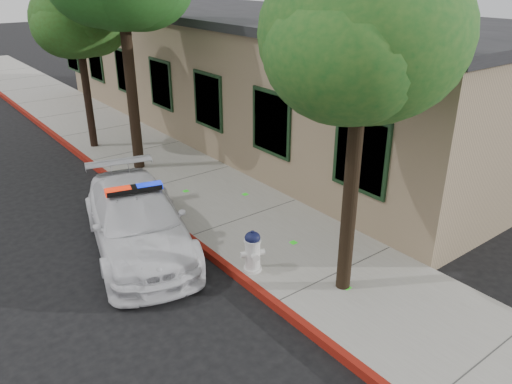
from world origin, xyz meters
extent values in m
plane|color=black|center=(0.00, 0.00, 0.00)|extent=(120.00, 120.00, 0.00)
cube|color=gray|center=(1.60, 3.00, 0.07)|extent=(3.20, 60.00, 0.15)
cube|color=maroon|center=(0.06, 3.00, 0.08)|extent=(0.14, 60.00, 0.16)
cube|color=tan|center=(6.70, 9.00, 2.00)|extent=(7.00, 20.00, 4.00)
cube|color=black|center=(6.70, 9.00, 4.12)|extent=(7.30, 20.30, 0.24)
cube|color=black|center=(3.17, 1.00, 1.95)|extent=(0.08, 1.48, 1.68)
cube|color=black|center=(3.17, 4.00, 1.95)|extent=(0.08, 1.48, 1.68)
cube|color=black|center=(3.17, 7.00, 1.95)|extent=(0.08, 1.48, 1.68)
cube|color=black|center=(3.17, 10.00, 1.95)|extent=(0.08, 1.48, 1.68)
cube|color=black|center=(3.17, 13.00, 1.95)|extent=(0.08, 1.48, 1.68)
cube|color=black|center=(3.17, 16.00, 1.95)|extent=(0.08, 1.48, 1.68)
cube|color=black|center=(3.17, 19.00, 1.95)|extent=(0.08, 1.48, 1.68)
imported|color=white|center=(-0.93, 3.43, 0.67)|extent=(3.00, 4.95, 1.34)
cube|color=black|center=(-0.93, 3.43, 1.40)|extent=(1.23, 0.58, 0.10)
cube|color=red|center=(-1.24, 3.51, 1.41)|extent=(0.56, 0.36, 0.11)
cube|color=#0D24E4|center=(-0.62, 3.35, 1.41)|extent=(0.56, 0.36, 0.11)
cylinder|color=white|center=(0.35, 1.08, 0.18)|extent=(0.36, 0.36, 0.06)
cylinder|color=white|center=(0.35, 1.08, 0.50)|extent=(0.29, 0.29, 0.58)
cylinder|color=white|center=(0.35, 1.08, 0.81)|extent=(0.33, 0.33, 0.04)
ellipsoid|color=#0F1337|center=(0.35, 1.08, 0.87)|extent=(0.30, 0.30, 0.23)
cylinder|color=#0F1337|center=(0.35, 1.08, 0.98)|extent=(0.07, 0.07, 0.06)
cylinder|color=white|center=(0.18, 1.14, 0.53)|extent=(0.16, 0.15, 0.12)
cylinder|color=white|center=(0.52, 1.01, 0.53)|extent=(0.16, 0.15, 0.12)
cylinder|color=white|center=(0.29, 0.91, 0.55)|extent=(0.18, 0.17, 0.15)
cylinder|color=black|center=(1.35, -0.38, 1.95)|extent=(0.26, 0.26, 3.60)
ellipsoid|color=#1A541C|center=(1.35, -0.38, 4.65)|extent=(3.20, 3.20, 2.72)
ellipsoid|color=#1A541C|center=(1.92, -0.25, 4.35)|extent=(2.40, 2.40, 2.04)
ellipsoid|color=#1A541C|center=(0.88, -0.53, 4.45)|extent=(2.50, 2.50, 2.12)
cylinder|color=black|center=(1.06, 7.62, 2.33)|extent=(0.31, 0.31, 4.35)
cylinder|color=black|center=(0.71, 10.33, 1.75)|extent=(0.24, 0.24, 3.20)
ellipsoid|color=#2B4917|center=(0.71, 10.33, 4.18)|extent=(2.75, 2.75, 2.33)
ellipsoid|color=#2B4917|center=(1.19, 10.42, 3.90)|extent=(2.11, 2.11, 1.79)
ellipsoid|color=#2B4917|center=(0.39, 10.11, 4.00)|extent=(2.20, 2.20, 1.87)
camera|label=1|loc=(-4.62, -5.50, 5.50)|focal=34.81mm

